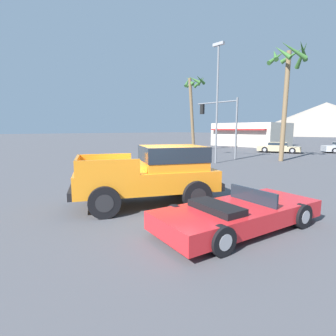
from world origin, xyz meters
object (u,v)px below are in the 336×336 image
traffic_light_main (220,117)px  palm_tree_tall (288,75)px  red_convertible_car (238,214)px  parked_car_tan (278,147)px  street_lamp_post (217,94)px  palm_tree_leaning (194,96)px  orange_pickup_truck (155,171)px

traffic_light_main → palm_tree_tall: 6.11m
red_convertible_car → parked_car_tan: parked_car_tan is taller
street_lamp_post → palm_tree_tall: (2.89, 4.98, 1.56)m
traffic_light_main → street_lamp_post: size_ratio=0.60×
traffic_light_main → palm_tree_leaning: palm_tree_leaning is taller
parked_car_tan → palm_tree_leaning: size_ratio=0.55×
orange_pickup_truck → street_lamp_post: bearing=144.0°
orange_pickup_truck → street_lamp_post: (-5.29, 10.40, 3.99)m
red_convertible_car → traffic_light_main: 17.60m
street_lamp_post → palm_tree_tall: palm_tree_tall is taller
palm_tree_leaning → red_convertible_car: bearing=-45.6°
orange_pickup_truck → street_lamp_post: size_ratio=0.60×
traffic_light_main → street_lamp_post: 4.24m
orange_pickup_truck → street_lamp_post: street_lamp_post is taller
red_convertible_car → palm_tree_tall: size_ratio=0.53×
orange_pickup_truck → traffic_light_main: 15.83m
traffic_light_main → parked_car_tan: bearing=-97.9°
red_convertible_car → parked_car_tan: size_ratio=1.00×
red_convertible_car → traffic_light_main: bearing=138.3°
red_convertible_car → palm_tree_leaning: size_ratio=0.55×
palm_tree_leaning → parked_car_tan: bearing=31.2°
orange_pickup_truck → red_convertible_car: orange_pickup_truck is taller
street_lamp_post → orange_pickup_truck: bearing=-63.0°
parked_car_tan → street_lamp_post: size_ratio=0.55×
street_lamp_post → palm_tree_tall: size_ratio=0.97×
red_convertible_car → palm_tree_tall: bearing=120.4°
red_convertible_car → parked_car_tan: 24.68m
parked_car_tan → traffic_light_main: 9.77m
parked_car_tan → street_lamp_post: bearing=-16.8°
palm_tree_tall → palm_tree_leaning: palm_tree_tall is taller
palm_tree_tall → palm_tree_leaning: (-11.95, 2.59, -0.26)m
palm_tree_leaning → street_lamp_post: bearing=-39.9°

